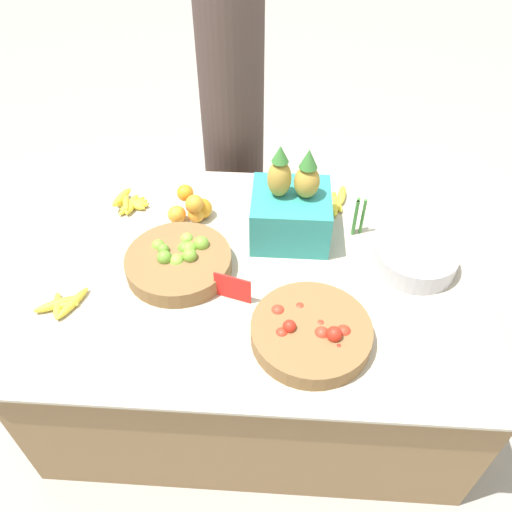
{
  "coord_description": "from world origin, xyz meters",
  "views": [
    {
      "loc": [
        0.08,
        -1.27,
        1.91
      ],
      "look_at": [
        0.0,
        0.0,
        0.67
      ],
      "focal_mm": 35.0,
      "sensor_mm": 36.0,
      "label": 1
    }
  ],
  "objects_px": {
    "metal_bowl": "(415,258)",
    "produce_crate": "(291,210)",
    "lime_bowl": "(179,261)",
    "tomato_basket": "(312,332)",
    "price_sign": "(232,288)",
    "vendor_person": "(233,119)"
  },
  "relations": [
    {
      "from": "produce_crate",
      "to": "price_sign",
      "type": "bearing_deg",
      "value": -118.63
    },
    {
      "from": "lime_bowl",
      "to": "produce_crate",
      "type": "relative_size",
      "value": 0.96
    },
    {
      "from": "lime_bowl",
      "to": "produce_crate",
      "type": "xyz_separation_m",
      "value": [
        0.39,
        0.21,
        0.08
      ]
    },
    {
      "from": "metal_bowl",
      "to": "produce_crate",
      "type": "xyz_separation_m",
      "value": [
        -0.45,
        0.15,
        0.08
      ]
    },
    {
      "from": "tomato_basket",
      "to": "produce_crate",
      "type": "xyz_separation_m",
      "value": [
        -0.07,
        0.5,
        0.09
      ]
    },
    {
      "from": "tomato_basket",
      "to": "produce_crate",
      "type": "bearing_deg",
      "value": 98.59
    },
    {
      "from": "lime_bowl",
      "to": "vendor_person",
      "type": "height_order",
      "value": "vendor_person"
    },
    {
      "from": "vendor_person",
      "to": "price_sign",
      "type": "bearing_deg",
      "value": -84.58
    },
    {
      "from": "lime_bowl",
      "to": "metal_bowl",
      "type": "xyz_separation_m",
      "value": [
        0.84,
        0.07,
        0.0
      ]
    },
    {
      "from": "metal_bowl",
      "to": "lime_bowl",
      "type": "bearing_deg",
      "value": -175.54
    },
    {
      "from": "tomato_basket",
      "to": "vendor_person",
      "type": "relative_size",
      "value": 0.24
    },
    {
      "from": "price_sign",
      "to": "vendor_person",
      "type": "xyz_separation_m",
      "value": [
        -0.1,
        1.03,
        0.05
      ]
    },
    {
      "from": "lime_bowl",
      "to": "tomato_basket",
      "type": "height_order",
      "value": "lime_bowl"
    },
    {
      "from": "lime_bowl",
      "to": "tomato_basket",
      "type": "relative_size",
      "value": 1.0
    },
    {
      "from": "vendor_person",
      "to": "tomato_basket",
      "type": "bearing_deg",
      "value": -73.1
    },
    {
      "from": "lime_bowl",
      "to": "tomato_basket",
      "type": "bearing_deg",
      "value": -31.18
    },
    {
      "from": "metal_bowl",
      "to": "produce_crate",
      "type": "distance_m",
      "value": 0.48
    },
    {
      "from": "lime_bowl",
      "to": "metal_bowl",
      "type": "bearing_deg",
      "value": 4.46
    },
    {
      "from": "produce_crate",
      "to": "lime_bowl",
      "type": "bearing_deg",
      "value": -151.33
    },
    {
      "from": "price_sign",
      "to": "vendor_person",
      "type": "relative_size",
      "value": 0.08
    },
    {
      "from": "lime_bowl",
      "to": "price_sign",
      "type": "distance_m",
      "value": 0.24
    },
    {
      "from": "price_sign",
      "to": "produce_crate",
      "type": "bearing_deg",
      "value": 77.55
    }
  ]
}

